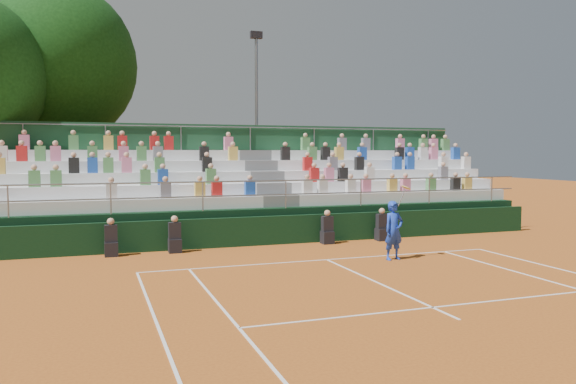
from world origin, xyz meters
name	(u,v)px	position (x,y,z in m)	size (l,w,h in m)	color
ground	(327,260)	(0.00, 0.00, 0.00)	(90.00, 90.00, 0.00)	#B25A1D
courtside_wall	(291,229)	(0.00, 3.20, 0.50)	(20.00, 0.15, 1.00)	black
line_officials	(256,234)	(-1.40, 2.75, 0.48)	(9.80, 0.40, 1.19)	black
grandstand	(264,205)	(0.00, 6.44, 1.08)	(20.00, 5.20, 4.40)	black
tennis_player	(394,230)	(1.89, -0.63, 0.88)	(0.88, 0.51, 2.22)	blue
tree_east	(53,64)	(-8.16, 13.50, 7.35)	(7.70, 7.70, 11.21)	#332012
floodlight_mast	(257,111)	(1.41, 12.31, 5.33)	(0.60, 0.25, 9.27)	gray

